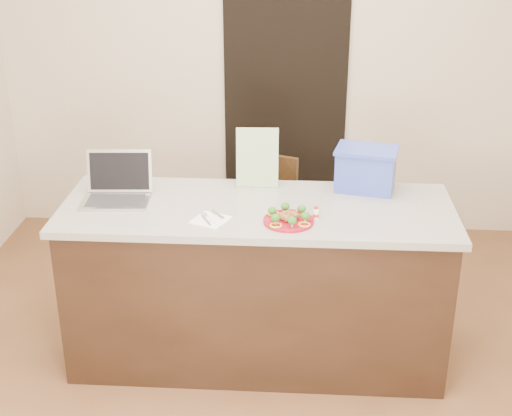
# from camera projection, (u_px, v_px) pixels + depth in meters

# --- Properties ---
(ground) EXTENTS (4.00, 4.00, 0.00)m
(ground) POSITION_uv_depth(u_px,v_px,m) (254.00, 380.00, 3.86)
(ground) COLOR brown
(ground) RESTS_ON ground
(room_shell) EXTENTS (4.00, 4.00, 4.00)m
(room_shell) POSITION_uv_depth(u_px,v_px,m) (254.00, 87.00, 3.21)
(room_shell) COLOR white
(room_shell) RESTS_ON ground
(doorway) EXTENTS (0.90, 0.02, 2.00)m
(doorway) POSITION_uv_depth(u_px,v_px,m) (285.00, 103.00, 5.26)
(doorway) COLOR black
(doorway) RESTS_ON ground
(island) EXTENTS (2.06, 0.76, 0.92)m
(island) POSITION_uv_depth(u_px,v_px,m) (257.00, 283.00, 3.91)
(island) COLOR black
(island) RESTS_ON ground
(plate) EXTENTS (0.25, 0.25, 0.02)m
(plate) POSITION_uv_depth(u_px,v_px,m) (288.00, 221.00, 3.54)
(plate) COLOR maroon
(plate) RESTS_ON island
(meatballs) EXTENTS (0.10, 0.10, 0.04)m
(meatballs) POSITION_uv_depth(u_px,v_px,m) (288.00, 216.00, 3.53)
(meatballs) COLOR brown
(meatballs) RESTS_ON plate
(broccoli) EXTENTS (0.21, 0.21, 0.04)m
(broccoli) POSITION_uv_depth(u_px,v_px,m) (289.00, 213.00, 3.52)
(broccoli) COLOR #1E5416
(broccoli) RESTS_ON plate
(pepper_rings) EXTENTS (0.22, 0.22, 0.01)m
(pepper_rings) POSITION_uv_depth(u_px,v_px,m) (289.00, 219.00, 3.53)
(pepper_rings) COLOR yellow
(pepper_rings) RESTS_ON plate
(napkin) EXTENTS (0.21, 0.21, 0.01)m
(napkin) POSITION_uv_depth(u_px,v_px,m) (211.00, 220.00, 3.56)
(napkin) COLOR white
(napkin) RESTS_ON island
(fork) EXTENTS (0.07, 0.16, 0.00)m
(fork) POSITION_uv_depth(u_px,v_px,m) (207.00, 218.00, 3.57)
(fork) COLOR silver
(fork) RESTS_ON napkin
(knife) EXTENTS (0.08, 0.19, 0.01)m
(knife) POSITION_uv_depth(u_px,v_px,m) (216.00, 220.00, 3.54)
(knife) COLOR white
(knife) RESTS_ON napkin
(yogurt_bottle) EXTENTS (0.03, 0.03, 0.07)m
(yogurt_bottle) POSITION_uv_depth(u_px,v_px,m) (316.00, 214.00, 3.57)
(yogurt_bottle) COLOR white
(yogurt_bottle) RESTS_ON island
(laptop) EXTENTS (0.36, 0.30, 0.25)m
(laptop) POSITION_uv_depth(u_px,v_px,m) (118.00, 187.00, 3.80)
(laptop) COLOR #B4B4B9
(laptop) RESTS_ON island
(leaflet) EXTENTS (0.23, 0.06, 0.33)m
(leaflet) POSITION_uv_depth(u_px,v_px,m) (257.00, 158.00, 3.92)
(leaflet) COLOR silver
(leaflet) RESTS_ON island
(blue_box) EXTENTS (0.37, 0.30, 0.24)m
(blue_box) POSITION_uv_depth(u_px,v_px,m) (366.00, 169.00, 3.89)
(blue_box) COLOR #3045B0
(blue_box) RESTS_ON island
(chair) EXTENTS (0.50, 0.52, 0.88)m
(chair) POSITION_uv_depth(u_px,v_px,m) (269.00, 214.00, 4.66)
(chair) COLOR #382310
(chair) RESTS_ON ground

